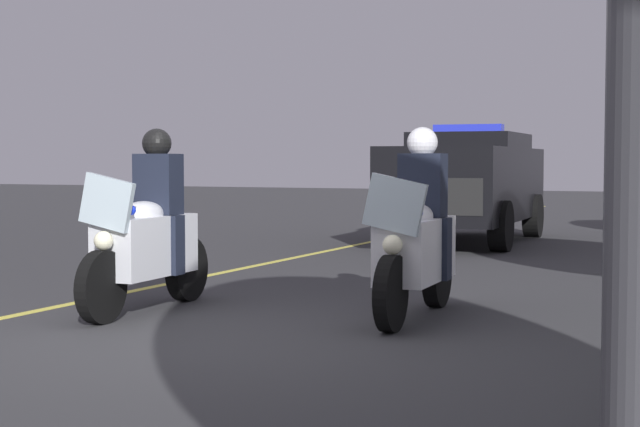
% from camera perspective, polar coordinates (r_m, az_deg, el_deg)
% --- Properties ---
extents(ground_plane, '(80.00, 80.00, 0.00)m').
position_cam_1_polar(ground_plane, '(7.79, -6.15, -7.35)').
color(ground_plane, '#333335').
extents(police_motorcycle_lead_left, '(2.14, 0.60, 1.72)m').
position_cam_1_polar(police_motorcycle_lead_left, '(9.23, -10.08, -1.37)').
color(police_motorcycle_lead_left, black).
rests_on(police_motorcycle_lead_left, ground).
extents(police_motorcycle_lead_right, '(2.14, 0.60, 1.72)m').
position_cam_1_polar(police_motorcycle_lead_right, '(8.72, 5.69, -1.60)').
color(police_motorcycle_lead_right, black).
rests_on(police_motorcycle_lead_right, ground).
extents(police_suv, '(4.99, 2.28, 2.05)m').
position_cam_1_polar(police_suv, '(17.07, 8.62, 1.90)').
color(police_suv, black).
rests_on(police_suv, ground).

